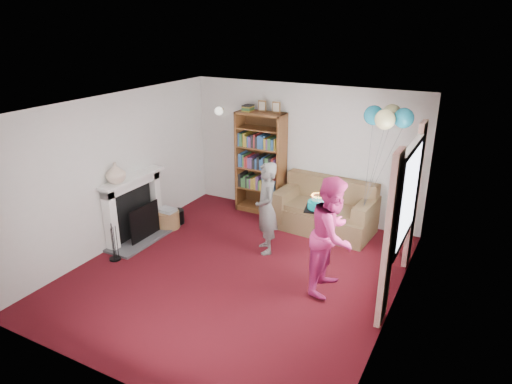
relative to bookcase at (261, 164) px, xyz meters
The scene contains 16 objects.
ground 2.61m from the bookcase, 71.31° to the right, with size 5.00×5.00×0.00m, color #340709.
wall_back 0.86m from the bookcase, 14.93° to the left, with size 4.50×0.02×2.50m, color silver.
wall_left 2.75m from the bookcase, 122.76° to the right, with size 0.02×5.00×2.50m, color silver.
wall_right 3.82m from the bookcase, 37.15° to the right, with size 0.02×5.00×2.50m, color silver.
ceiling 2.88m from the bookcase, 71.31° to the right, with size 4.50×5.00×0.01m, color white.
fireplace 2.52m from the bookcase, 121.81° to the right, with size 0.55×1.80×1.12m.
window_bay 3.44m from the bookcase, 29.70° to the right, with size 0.14×2.02×2.20m.
wall_sconce 1.34m from the bookcase, behind, with size 0.16×0.23×0.16m.
bookcase is the anchor object (origin of this frame).
sofa 1.57m from the bookcase, ahead, with size 1.71×0.90×0.90m.
wicker_basket 2.06m from the bookcase, 126.22° to the right, with size 0.42×0.42×0.37m.
person_striped 1.73m from the bookcase, 60.13° to the right, with size 0.55×0.36×1.50m, color black.
person_magenta 2.98m from the bookcase, 43.86° to the right, with size 0.81×0.63×1.66m, color #BC256A.
birthday_cake 2.60m from the bookcase, 44.95° to the right, with size 0.35×0.35×0.22m.
balloons 2.82m from the bookcase, 14.61° to the right, with size 0.74×0.74×1.70m.
mantel_vase 2.81m from the bookcase, 118.67° to the right, with size 0.32×0.32×0.33m, color beige.
Camera 1 is at (3.05, -5.17, 3.59)m, focal length 32.00 mm.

